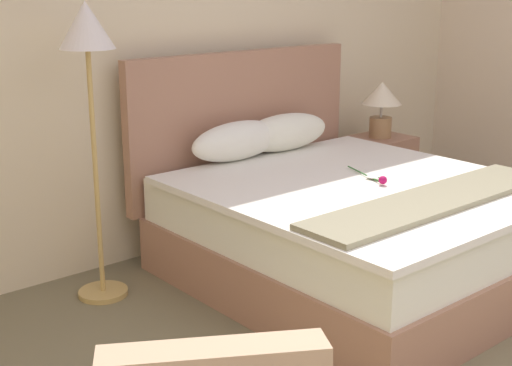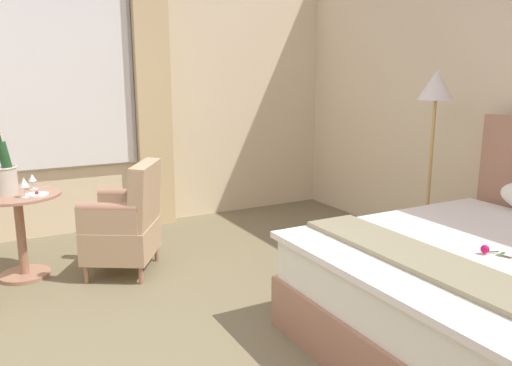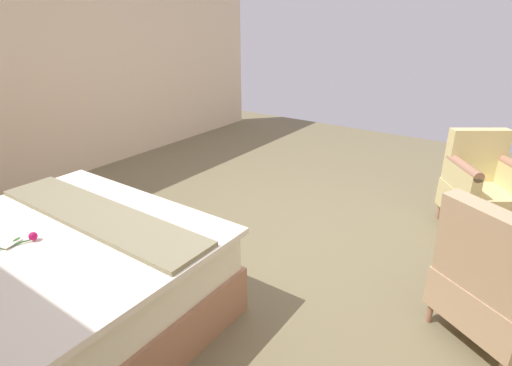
{
  "view_description": "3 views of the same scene",
  "coord_description": "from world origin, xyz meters",
  "px_view_note": "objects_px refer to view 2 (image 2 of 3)",
  "views": [
    {
      "loc": [
        -2.41,
        -0.66,
        1.74
      ],
      "look_at": [
        -0.95,
        1.07,
        1.09
      ],
      "focal_mm": 50.0,
      "sensor_mm": 36.0,
      "label": 1
    },
    {
      "loc": [
        2.32,
        -0.53,
        1.59
      ],
      "look_at": [
        -0.59,
        1.04,
        0.88
      ],
      "focal_mm": 35.0,
      "sensor_mm": 36.0,
      "label": 2
    },
    {
      "loc": [
        -1.56,
        2.72,
        1.82
      ],
      "look_at": [
        -0.42,
        1.08,
        0.98
      ],
      "focal_mm": 28.0,
      "sensor_mm": 36.0,
      "label": 3
    }
  ],
  "objects_px": {
    "floor_lamp_brass": "(435,107)",
    "wine_glass_near_bucket": "(24,183)",
    "champagne_bucket": "(4,176)",
    "snack_plate": "(37,194)",
    "armchair_by_window": "(127,223)",
    "bed": "(500,288)",
    "wine_glass_near_edge": "(32,179)",
    "side_table_round": "(20,226)"
  },
  "relations": [
    {
      "from": "floor_lamp_brass",
      "to": "wine_glass_near_bucket",
      "type": "height_order",
      "value": "floor_lamp_brass"
    },
    {
      "from": "champagne_bucket",
      "to": "floor_lamp_brass",
      "type": "bearing_deg",
      "value": 68.38
    },
    {
      "from": "snack_plate",
      "to": "armchair_by_window",
      "type": "bearing_deg",
      "value": 74.62
    },
    {
      "from": "bed",
      "to": "snack_plate",
      "type": "xyz_separation_m",
      "value": [
        -2.36,
        -2.3,
        0.34
      ]
    },
    {
      "from": "armchair_by_window",
      "to": "bed",
      "type": "bearing_deg",
      "value": 37.31
    },
    {
      "from": "champagne_bucket",
      "to": "wine_glass_near_edge",
      "type": "height_order",
      "value": "champagne_bucket"
    },
    {
      "from": "floor_lamp_brass",
      "to": "armchair_by_window",
      "type": "distance_m",
      "value": 2.72
    },
    {
      "from": "bed",
      "to": "armchair_by_window",
      "type": "bearing_deg",
      "value": -142.69
    },
    {
      "from": "wine_glass_near_edge",
      "to": "snack_plate",
      "type": "relative_size",
      "value": 0.73
    },
    {
      "from": "wine_glass_near_bucket",
      "to": "snack_plate",
      "type": "relative_size",
      "value": 0.89
    },
    {
      "from": "floor_lamp_brass",
      "to": "side_table_round",
      "type": "height_order",
      "value": "floor_lamp_brass"
    },
    {
      "from": "floor_lamp_brass",
      "to": "side_table_round",
      "type": "distance_m",
      "value": 3.5
    },
    {
      "from": "side_table_round",
      "to": "champagne_bucket",
      "type": "relative_size",
      "value": 1.38
    },
    {
      "from": "floor_lamp_brass",
      "to": "wine_glass_near_edge",
      "type": "bearing_deg",
      "value": -114.37
    },
    {
      "from": "bed",
      "to": "floor_lamp_brass",
      "type": "relative_size",
      "value": 1.26
    },
    {
      "from": "bed",
      "to": "wine_glass_near_bucket",
      "type": "relative_size",
      "value": 13.39
    },
    {
      "from": "side_table_round",
      "to": "floor_lamp_brass",
      "type": "bearing_deg",
      "value": 68.35
    },
    {
      "from": "bed",
      "to": "wine_glass_near_edge",
      "type": "xyz_separation_m",
      "value": [
        -2.6,
        -2.31,
        0.42
      ]
    },
    {
      "from": "floor_lamp_brass",
      "to": "armchair_by_window",
      "type": "xyz_separation_m",
      "value": [
        -0.95,
        -2.37,
        -0.92
      ]
    },
    {
      "from": "champagne_bucket",
      "to": "armchair_by_window",
      "type": "bearing_deg",
      "value": 69.15
    },
    {
      "from": "champagne_bucket",
      "to": "bed",
      "type": "bearing_deg",
      "value": 45.04
    },
    {
      "from": "side_table_round",
      "to": "snack_plate",
      "type": "height_order",
      "value": "snack_plate"
    },
    {
      "from": "side_table_round",
      "to": "wine_glass_near_edge",
      "type": "distance_m",
      "value": 0.39
    },
    {
      "from": "champagne_bucket",
      "to": "wine_glass_near_edge",
      "type": "distance_m",
      "value": 0.23
    },
    {
      "from": "bed",
      "to": "snack_plate",
      "type": "bearing_deg",
      "value": -135.72
    },
    {
      "from": "wine_glass_near_edge",
      "to": "snack_plate",
      "type": "distance_m",
      "value": 0.25
    },
    {
      "from": "champagne_bucket",
      "to": "snack_plate",
      "type": "xyz_separation_m",
      "value": [
        0.15,
        0.21,
        -0.14
      ]
    },
    {
      "from": "floor_lamp_brass",
      "to": "wine_glass_near_bucket",
      "type": "relative_size",
      "value": 10.67
    },
    {
      "from": "bed",
      "to": "armchair_by_window",
      "type": "relative_size",
      "value": 2.25
    },
    {
      "from": "champagne_bucket",
      "to": "armchair_by_window",
      "type": "relative_size",
      "value": 0.54
    },
    {
      "from": "side_table_round",
      "to": "armchair_by_window",
      "type": "relative_size",
      "value": 0.75
    },
    {
      "from": "side_table_round",
      "to": "snack_plate",
      "type": "xyz_separation_m",
      "value": [
        0.12,
        0.14,
        0.27
      ]
    },
    {
      "from": "bed",
      "to": "champagne_bucket",
      "type": "bearing_deg",
      "value": -134.96
    },
    {
      "from": "wine_glass_near_bucket",
      "to": "armchair_by_window",
      "type": "height_order",
      "value": "armchair_by_window"
    },
    {
      "from": "wine_glass_near_edge",
      "to": "armchair_by_window",
      "type": "height_order",
      "value": "armchair_by_window"
    },
    {
      "from": "floor_lamp_brass",
      "to": "side_table_round",
      "type": "relative_size",
      "value": 2.39
    },
    {
      "from": "side_table_round",
      "to": "wine_glass_near_bucket",
      "type": "distance_m",
      "value": 0.4
    },
    {
      "from": "bed",
      "to": "floor_lamp_brass",
      "type": "distance_m",
      "value": 1.73
    },
    {
      "from": "floor_lamp_brass",
      "to": "armchair_by_window",
      "type": "bearing_deg",
      "value": -111.9
    },
    {
      "from": "bed",
      "to": "side_table_round",
      "type": "height_order",
      "value": "bed"
    },
    {
      "from": "wine_glass_near_bucket",
      "to": "armchair_by_window",
      "type": "bearing_deg",
      "value": 78.64
    },
    {
      "from": "bed",
      "to": "side_table_round",
      "type": "relative_size",
      "value": 3.0
    }
  ]
}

